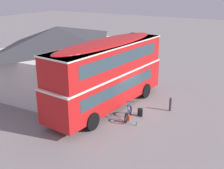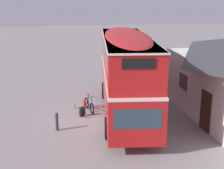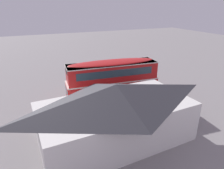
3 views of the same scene
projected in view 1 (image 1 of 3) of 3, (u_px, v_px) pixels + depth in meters
ground_plane at (125, 107)px, 19.88m from camera, size 120.00×120.00×0.00m
double_decker_bus at (108, 71)px, 18.94m from camera, size 10.45×3.49×4.79m
touring_bicycle at (128, 114)px, 17.86m from camera, size 1.70×0.71×1.04m
backpack_on_ground at (140, 112)px, 18.38m from camera, size 0.34×0.38×0.58m
water_bottle_green_metal at (137, 124)px, 17.17m from camera, size 0.08×0.08×0.24m
water_bottle_red_squeeze at (140, 112)px, 18.78m from camera, size 0.07×0.07×0.25m
pub_building at (58, 54)px, 24.34m from camera, size 12.57×6.97×4.90m
kerb_bollard at (170, 104)px, 19.11m from camera, size 0.16×0.16×0.97m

